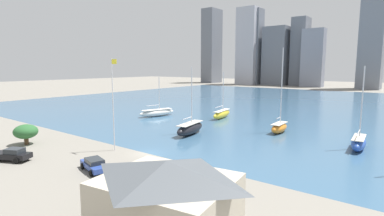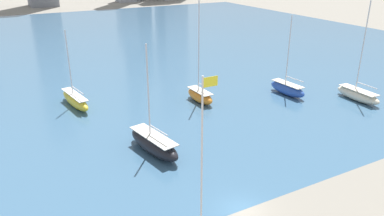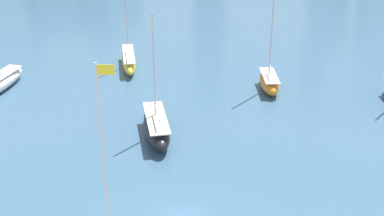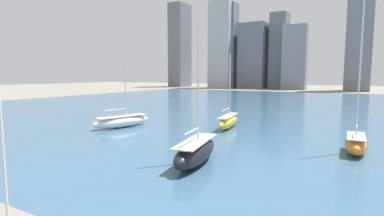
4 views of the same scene
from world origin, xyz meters
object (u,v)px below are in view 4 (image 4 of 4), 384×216
(sailboat_white, at_px, (122,121))
(sailboat_yellow, at_px, (228,121))
(sailboat_black, at_px, (196,152))
(sailboat_orange, at_px, (356,143))

(sailboat_white, bearing_deg, sailboat_yellow, 42.82)
(sailboat_yellow, height_order, sailboat_white, sailboat_yellow)
(sailboat_yellow, height_order, sailboat_black, sailboat_black)
(sailboat_orange, distance_m, sailboat_white, 32.36)
(sailboat_yellow, distance_m, sailboat_white, 16.66)
(sailboat_black, bearing_deg, sailboat_white, 139.91)
(sailboat_white, xyz_separation_m, sailboat_black, (19.59, -11.29, 0.20))
(sailboat_orange, relative_size, sailboat_white, 1.59)
(sailboat_black, bearing_deg, sailboat_orange, 32.26)
(sailboat_yellow, distance_m, sailboat_black, 19.57)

